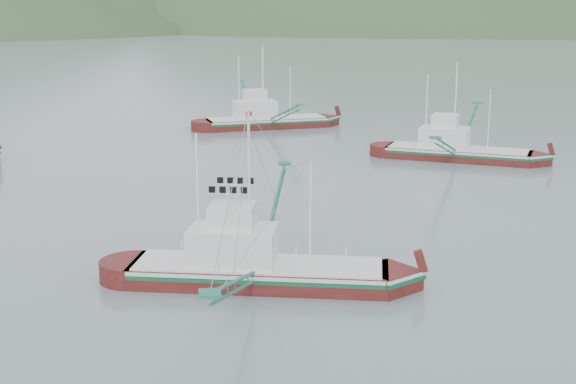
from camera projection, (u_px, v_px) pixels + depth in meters
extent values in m
plane|color=slate|center=(302.00, 279.00, 41.12)|extent=(1200.00, 1200.00, 0.00)
cube|color=#4A0F0C|center=(259.00, 281.00, 40.36)|extent=(13.40, 6.32, 1.73)
cube|color=silver|center=(259.00, 267.00, 40.19)|extent=(13.16, 6.33, 0.19)
cube|color=#0C5633|center=(259.00, 271.00, 40.24)|extent=(13.17, 6.35, 0.19)
cube|color=silver|center=(259.00, 264.00, 40.15)|extent=(12.73, 6.00, 0.10)
cube|color=silver|center=(233.00, 246.00, 40.08)|extent=(4.83, 3.68, 1.90)
cube|color=silver|center=(232.00, 216.00, 39.72)|extent=(2.62, 2.36, 1.21)
cylinder|color=white|center=(249.00, 189.00, 39.31)|extent=(0.14, 0.14, 7.77)
cylinder|color=white|center=(198.00, 199.00, 39.72)|extent=(0.12, 0.12, 6.61)
cylinder|color=white|center=(310.00, 214.00, 39.26)|extent=(0.10, 0.10, 5.44)
cube|color=#4A0F0C|center=(458.00, 158.00, 72.18)|extent=(12.93, 8.98, 1.71)
cube|color=silver|center=(458.00, 150.00, 72.01)|extent=(12.74, 8.92, 0.19)
cube|color=#0C5633|center=(458.00, 152.00, 72.06)|extent=(12.75, 8.94, 0.19)
cube|color=silver|center=(458.00, 148.00, 71.97)|extent=(12.29, 8.53, 0.10)
cube|color=silver|center=(444.00, 138.00, 72.20)|extent=(5.05, 4.40, 1.88)
cube|color=silver|center=(445.00, 121.00, 71.85)|extent=(2.84, 2.70, 1.20)
cylinder|color=white|center=(455.00, 106.00, 71.24)|extent=(0.14, 0.14, 7.69)
cylinder|color=white|center=(426.00, 111.00, 72.25)|extent=(0.12, 0.12, 6.53)
cylinder|color=white|center=(489.00, 120.00, 70.48)|extent=(0.10, 0.10, 5.38)
cube|color=#4A0F0C|center=(267.00, 126.00, 90.68)|extent=(14.12, 5.90, 1.83)
cube|color=silver|center=(267.00, 119.00, 90.50)|extent=(13.86, 5.92, 0.20)
cube|color=#0C5633|center=(267.00, 121.00, 90.56)|extent=(13.86, 5.94, 0.20)
cube|color=silver|center=(267.00, 118.00, 90.46)|extent=(13.41, 5.60, 0.11)
cube|color=silver|center=(255.00, 110.00, 89.86)|extent=(4.99, 3.65, 2.01)
cube|color=silver|center=(255.00, 95.00, 89.48)|extent=(2.68, 2.38, 1.28)
cylinder|color=white|center=(263.00, 82.00, 89.40)|extent=(0.15, 0.15, 8.22)
cylinder|color=white|center=(239.00, 88.00, 88.78)|extent=(0.13, 0.13, 6.99)
cylinder|color=white|center=(290.00, 92.00, 90.57)|extent=(0.11, 0.11, 5.75)
ellipsoid|color=slate|center=(237.00, 22.00, 585.49)|extent=(960.00, 400.00, 240.00)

